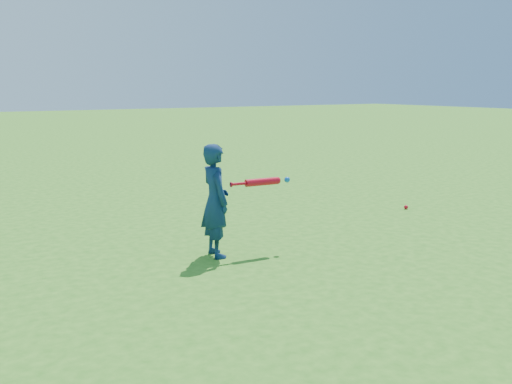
% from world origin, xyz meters
% --- Properties ---
extents(ground, '(80.00, 80.00, 0.00)m').
position_xyz_m(ground, '(0.00, 0.00, 0.00)').
color(ground, '#2F741B').
rests_on(ground, ground).
extents(child, '(0.35, 0.48, 1.25)m').
position_xyz_m(child, '(-0.41, 0.07, 0.62)').
color(child, '#10274D').
rests_on(child, ground).
extents(ground_ball_red, '(0.06, 0.06, 0.06)m').
position_xyz_m(ground_ball_red, '(3.20, 0.70, 0.03)').
color(ground_ball_red, red).
rests_on(ground_ball_red, ground).
extents(bat_swing, '(0.75, 0.12, 0.08)m').
position_xyz_m(bat_swing, '(0.17, -0.02, 0.80)').
color(bat_swing, red).
rests_on(bat_swing, ground).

